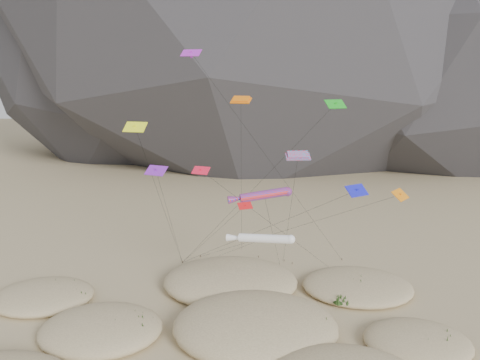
# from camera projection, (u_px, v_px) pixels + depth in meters

# --- Properties ---
(dunes) EXTENTS (50.84, 36.56, 3.99)m
(dunes) POSITION_uv_depth(u_px,v_px,m) (210.00, 331.00, 45.99)
(dunes) COLOR #CCB789
(dunes) RESTS_ON ground
(dune_grass) EXTENTS (42.25, 28.72, 1.58)m
(dune_grass) POSITION_uv_depth(u_px,v_px,m) (236.00, 332.00, 45.61)
(dune_grass) COLOR black
(dune_grass) RESTS_ON ground
(kite_stakes) EXTENTS (22.38, 4.75, 0.30)m
(kite_stakes) POSITION_uv_depth(u_px,v_px,m) (265.00, 261.00, 65.02)
(kite_stakes) COLOR #3F2D1E
(kite_stakes) RESTS_ON ground
(rainbow_tube_kite) EXTENTS (7.13, 11.82, 13.40)m
(rainbow_tube_kite) POSITION_uv_depth(u_px,v_px,m) (262.00, 195.00, 50.90)
(rainbow_tube_kite) COLOR red
(rainbow_tube_kite) RESTS_ON ground
(white_tube_kite) EXTENTS (9.33, 20.40, 10.25)m
(white_tube_kite) POSITION_uv_depth(u_px,v_px,m) (262.00, 238.00, 46.25)
(white_tube_kite) COLOR white
(white_tube_kite) RESTS_ON ground
(orange_parafoil) EXTENTS (2.56, 12.29, 23.07)m
(orange_parafoil) POSITION_uv_depth(u_px,v_px,m) (241.00, 102.00, 54.11)
(orange_parafoil) COLOR orange
(orange_parafoil) RESTS_ON ground
(multi_parafoil) EXTENTS (2.62, 15.46, 17.84)m
(multi_parafoil) POSITION_uv_depth(u_px,v_px,m) (298.00, 157.00, 47.73)
(multi_parafoil) COLOR #FF1A44
(multi_parafoil) RESTS_ON ground
(delta_kites) EXTENTS (29.10, 21.39, 27.81)m
(delta_kites) POSITION_uv_depth(u_px,v_px,m) (252.00, 158.00, 47.51)
(delta_kites) COLOR red
(delta_kites) RESTS_ON ground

